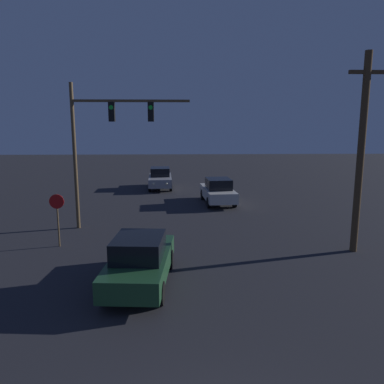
{
  "coord_description": "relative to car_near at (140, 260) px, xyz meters",
  "views": [
    {
      "loc": [
        -0.54,
        -4.05,
        5.05
      ],
      "look_at": [
        0.0,
        10.66,
        2.38
      ],
      "focal_mm": 35.0,
      "sensor_mm": 36.0,
      "label": 1
    }
  ],
  "objects": [
    {
      "name": "car_far",
      "position": [
        -0.23,
        18.34,
        0.0
      ],
      "size": [
        1.94,
        4.51,
        1.65
      ],
      "rotation": [
        0.0,
        0.0,
        3.18
      ],
      "color": "#99999E",
      "rests_on": "ground_plane"
    },
    {
      "name": "car_mid",
      "position": [
        3.77,
        12.37,
        0.0
      ],
      "size": [
        2.07,
        4.55,
        1.65
      ],
      "rotation": [
        0.0,
        0.0,
        0.08
      ],
      "color": "beige",
      "rests_on": "ground_plane"
    },
    {
      "name": "utility_pole",
      "position": [
        8.28,
        2.95,
        3.19
      ],
      "size": [
        1.38,
        0.28,
        7.74
      ],
      "color": "#4C3823",
      "rests_on": "ground_plane"
    },
    {
      "name": "traffic_signal_mast",
      "position": [
        -2.36,
        6.83,
        3.82
      ],
      "size": [
        5.6,
        0.3,
        6.97
      ],
      "color": "brown",
      "rests_on": "ground_plane"
    },
    {
      "name": "stop_sign",
      "position": [
        -3.79,
        3.96,
        0.7
      ],
      "size": [
        0.6,
        0.07,
        2.23
      ],
      "color": "brown",
      "rests_on": "ground_plane"
    },
    {
      "name": "car_near",
      "position": [
        0.0,
        0.0,
        0.0
      ],
      "size": [
        2.08,
        4.55,
        1.65
      ],
      "rotation": [
        0.0,
        0.0,
        -0.08
      ],
      "color": "#1E4728",
      "rests_on": "ground_plane"
    }
  ]
}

